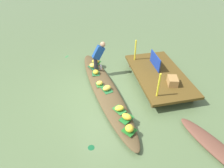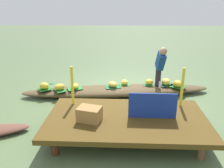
{
  "view_description": "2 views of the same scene",
  "coord_description": "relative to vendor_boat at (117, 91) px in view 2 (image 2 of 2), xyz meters",
  "views": [
    {
      "loc": [
        5.48,
        -0.95,
        4.66
      ],
      "look_at": [
        0.19,
        0.2,
        0.52
      ],
      "focal_mm": 32.0,
      "sensor_mm": 36.0,
      "label": 1
    },
    {
      "loc": [
        -0.14,
        6.31,
        2.6
      ],
      "look_at": [
        0.13,
        0.3,
        0.43
      ],
      "focal_mm": 37.3,
      "sensor_mm": 36.0,
      "label": 2
    }
  ],
  "objects": [
    {
      "name": "canal_water",
      "position": [
        0.0,
        0.0,
        -0.12
      ],
      "size": [
        40.0,
        40.0,
        0.0
      ],
      "primitive_type": "plane",
      "color": "#546A41",
      "rests_on": "ground"
    },
    {
      "name": "dock_platform",
      "position": [
        -0.25,
        2.13,
        0.21
      ],
      "size": [
        3.2,
        1.8,
        0.39
      ],
      "color": "#523C17",
      "rests_on": "ground"
    },
    {
      "name": "vendor_boat",
      "position": [
        0.0,
        0.0,
        0.0
      ],
      "size": [
        5.5,
        1.51,
        0.25
      ],
      "primitive_type": "ellipsoid",
      "rotation": [
        0.0,
        0.0,
        0.13
      ],
      "color": "#503F25",
      "rests_on": "ground"
    },
    {
      "name": "leaf_mat_0",
      "position": [
        1.19,
        0.22,
        0.13
      ],
      "size": [
        0.48,
        0.42,
        0.01
      ],
      "primitive_type": "cube",
      "rotation": [
        0.0,
        0.0,
        0.46
      ],
      "color": "#28732E",
      "rests_on": "vendor_boat"
    },
    {
      "name": "banana_bunch_0",
      "position": [
        1.19,
        0.22,
        0.2
      ],
      "size": [
        0.23,
        0.3,
        0.15
      ],
      "primitive_type": "ellipsoid",
      "rotation": [
        0.0,
        0.0,
        1.63
      ],
      "color": "yellow",
      "rests_on": "vendor_boat"
    },
    {
      "name": "leaf_mat_1",
      "position": [
        -1.74,
        -0.08,
        0.13
      ],
      "size": [
        0.54,
        0.5,
        0.01
      ],
      "primitive_type": "cube",
      "rotation": [
        0.0,
        0.0,
        2.56
      ],
      "color": "#1D6521",
      "rests_on": "vendor_boat"
    },
    {
      "name": "banana_bunch_1",
      "position": [
        -1.74,
        -0.08,
        0.22
      ],
      "size": [
        0.26,
        0.32,
        0.18
      ],
      "primitive_type": "ellipsoid",
      "rotation": [
        0.0,
        0.0,
        1.52
      ],
      "color": "gold",
      "rests_on": "vendor_boat"
    },
    {
      "name": "leaf_mat_2",
      "position": [
        2.03,
        0.29,
        0.13
      ],
      "size": [
        0.46,
        0.46,
        0.01
      ],
      "primitive_type": "cube",
      "rotation": [
        0.0,
        0.0,
        0.62
      ],
      "color": "#1D6720",
      "rests_on": "vendor_boat"
    },
    {
      "name": "banana_bunch_2",
      "position": [
        2.03,
        0.29,
        0.22
      ],
      "size": [
        0.33,
        0.32,
        0.19
      ],
      "primitive_type": "ellipsoid",
      "rotation": [
        0.0,
        0.0,
        1.17
      ],
      "color": "gold",
      "rests_on": "vendor_boat"
    },
    {
      "name": "leaf_mat_3",
      "position": [
        -0.22,
        -0.17,
        0.13
      ],
      "size": [
        0.33,
        0.27,
        0.01
      ],
      "primitive_type": "cube",
      "rotation": [
        0.0,
        0.0,
        0.06
      ],
      "color": "#2F7530",
      "rests_on": "vendor_boat"
    },
    {
      "name": "banana_bunch_3",
      "position": [
        -0.22,
        -0.17,
        0.2
      ],
      "size": [
        0.26,
        0.28,
        0.15
      ],
      "primitive_type": "ellipsoid",
      "rotation": [
        0.0,
        0.0,
        1.89
      ],
      "color": "yellow",
      "rests_on": "vendor_boat"
    },
    {
      "name": "leaf_mat_4",
      "position": [
        -1.43,
        -0.23,
        0.13
      ],
      "size": [
        0.51,
        0.46,
        0.01
      ],
      "primitive_type": "cube",
      "rotation": [
        0.0,
        0.0,
        0.44
      ],
      "color": "#1F522F",
      "rests_on": "vendor_boat"
    },
    {
      "name": "banana_bunch_4",
      "position": [
        -1.43,
        -0.23,
        0.22
      ],
      "size": [
        0.32,
        0.35,
        0.18
      ],
      "primitive_type": "ellipsoid",
      "rotation": [
        0.0,
        0.0,
        4.42
      ],
      "color": "yellow",
      "rests_on": "vendor_boat"
    },
    {
      "name": "leaf_mat_5",
      "position": [
        0.12,
        0.03,
        0.13
      ],
      "size": [
        0.5,
        0.4,
        0.01
      ],
      "primitive_type": "cube",
      "rotation": [
        0.0,
        0.0,
        0.27
      ],
      "color": "#206230",
      "rests_on": "vendor_boat"
    },
    {
      "name": "banana_bunch_5",
      "position": [
        0.12,
        0.03,
        0.21
      ],
      "size": [
        0.34,
        0.38,
        0.16
      ],
      "primitive_type": "ellipsoid",
      "rotation": [
        0.0,
        0.0,
        2.04
      ],
      "color": "gold",
      "rests_on": "vendor_boat"
    },
    {
      "name": "leaf_mat_6",
      "position": [
        -0.94,
        -0.2,
        0.13
      ],
      "size": [
        0.35,
        0.32,
        0.01
      ],
      "primitive_type": "cube",
      "rotation": [
        0.0,
        0.0,
        3.02
      ],
      "color": "#246134",
      "rests_on": "vendor_boat"
    },
    {
      "name": "banana_bunch_6",
      "position": [
        -0.94,
        -0.2,
        0.21
      ],
      "size": [
        0.25,
        0.24,
        0.17
      ],
      "primitive_type": "ellipsoid",
      "rotation": [
        0.0,
        0.0,
        0.11
      ],
      "color": "yellow",
      "rests_on": "vendor_boat"
    },
    {
      "name": "leaf_mat_7",
      "position": [
        1.59,
        0.34,
        0.13
      ],
      "size": [
        0.46,
        0.5,
        0.01
      ],
      "primitive_type": "cube",
      "rotation": [
        0.0,
        0.0,
        2.16
      ],
      "color": "#1D6A26",
      "rests_on": "vendor_boat"
    },
    {
      "name": "banana_bunch_7",
      "position": [
        1.59,
        0.34,
        0.21
      ],
      "size": [
        0.36,
        0.36,
        0.17
      ],
      "primitive_type": "ellipsoid",
      "rotation": [
        0.0,
        0.0,
        3.91
      ],
      "color": "gold",
      "rests_on": "vendor_boat"
    },
    {
      "name": "vendor_person",
      "position": [
        -1.2,
        -0.03,
        0.8
      ],
      "size": [
        0.24,
        0.54,
        1.19
      ],
      "color": "#28282D",
      "rests_on": "vendor_boat"
    },
    {
      "name": "water_bottle",
      "position": [
        -1.22,
        0.05,
        0.22
      ],
      "size": [
        0.06,
        0.06,
        0.19
      ],
      "primitive_type": "cylinder",
      "color": "silver",
      "rests_on": "vendor_boat"
    },
    {
      "name": "market_banner",
      "position": [
        -0.75,
        2.13,
        0.53
      ],
      "size": [
        0.95,
        0.04,
        0.52
      ],
      "primitive_type": "cube",
      "rotation": [
        0.0,
        0.0,
        -0.01
      ],
      "color": "navy",
      "rests_on": "dock_platform"
    },
    {
      "name": "railing_post_west",
      "position": [
        -1.45,
        1.53,
        0.71
      ],
      "size": [
        0.06,
        0.06,
        0.87
      ],
      "primitive_type": "cylinder",
      "color": "yellow",
      "rests_on": "dock_platform"
    },
    {
      "name": "railing_post_east",
      "position": [
        0.95,
        1.53,
        0.71
      ],
      "size": [
        0.06,
        0.06,
        0.87
      ],
      "primitive_type": "cylinder",
      "color": "yellow",
      "rests_on": "dock_platform"
    },
    {
      "name": "produce_crate",
      "position": [
        0.48,
        2.3,
        0.41
      ],
      "size": [
        0.51,
        0.42,
        0.27
      ],
      "primitive_type": "cube",
      "rotation": [
        0.0,
        0.0,
        -0.26
      ],
      "color": "#9E743E",
      "rests_on": "dock_platform"
    },
    {
      "name": "drifting_plant_0",
      "position": [
        -3.01,
        -1.28,
        -0.12
      ],
      "size": [
        0.27,
        0.24,
        0.01
      ],
      "primitive_type": "ellipsoid",
      "rotation": [
        0.0,
        0.0,
        2.51
      ],
      "color": "#377B41",
      "rests_on": "ground"
    },
    {
      "name": "drifting_plant_1",
      "position": [
        2.18,
        -0.81,
        -0.12
      ],
      "size": [
        0.25,
        0.25,
        0.01
      ],
      "primitive_type": "ellipsoid",
      "rotation": [
        0.0,
        0.0,
        2.69
      ],
      "color": "#13542B",
      "rests_on": "ground"
    }
  ]
}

